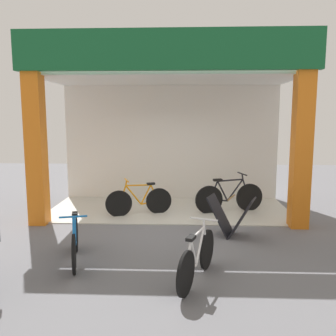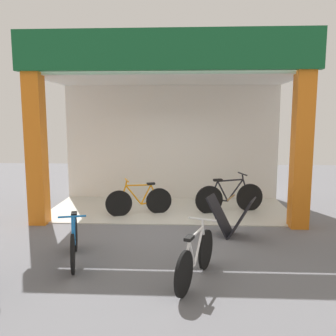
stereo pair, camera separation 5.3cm
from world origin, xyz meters
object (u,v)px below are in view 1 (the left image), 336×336
(bicycle_inside_0, at_px, (139,201))
(bicycle_parked_0, at_px, (75,241))
(bicycle_parked_1, at_px, (197,258))
(bicycle_inside_1, at_px, (229,197))
(sandwich_board_sign, at_px, (231,217))

(bicycle_inside_0, xyz_separation_m, bicycle_parked_0, (-0.70, -2.75, -0.01))
(bicycle_parked_1, bearing_deg, bicycle_parked_0, 162.11)
(bicycle_inside_0, height_order, bicycle_parked_0, bicycle_inside_0)
(bicycle_inside_0, distance_m, bicycle_inside_1, 2.18)
(bicycle_parked_0, bearing_deg, bicycle_inside_1, 47.33)
(bicycle_inside_0, relative_size, sandwich_board_sign, 1.52)
(bicycle_inside_0, xyz_separation_m, sandwich_board_sign, (1.96, -1.41, 0.05))
(bicycle_inside_1, relative_size, sandwich_board_sign, 1.69)
(sandwich_board_sign, bearing_deg, bicycle_inside_1, 83.80)
(bicycle_inside_0, height_order, bicycle_inside_1, bicycle_inside_1)
(bicycle_parked_0, distance_m, sandwich_board_sign, 2.98)
(bicycle_parked_0, relative_size, bicycle_parked_1, 1.01)
(bicycle_parked_1, relative_size, sandwich_board_sign, 1.47)
(bicycle_parked_1, bearing_deg, sandwich_board_sign, 69.60)
(bicycle_parked_0, bearing_deg, sandwich_board_sign, 26.67)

